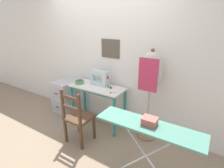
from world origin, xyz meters
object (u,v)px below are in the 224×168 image
object	(u,v)px
dress_form	(151,75)
filing_cabinet	(66,96)
fabric_bowl	(79,82)
wooden_chair	(78,118)
thread_spool_mid_table	(111,87)
ironing_board	(148,129)
storage_box	(150,121)
sewing_machine	(101,79)
scissors	(113,93)
thread_spool_near_machine	(109,87)

from	to	relation	value
dress_form	filing_cabinet	bearing A→B (deg)	-177.47
fabric_bowl	wooden_chair	world-z (taller)	wooden_chair
thread_spool_mid_table	ironing_board	xyz separation A→B (m)	(1.01, -0.81, -0.01)
wooden_chair	storage_box	xyz separation A→B (m)	(1.23, -0.15, 0.43)
ironing_board	storage_box	xyz separation A→B (m)	(0.01, 0.01, 0.09)
fabric_bowl	storage_box	bearing A→B (deg)	-22.99
sewing_machine	fabric_bowl	distance (m)	0.44
ironing_board	dress_form	bearing A→B (deg)	109.89
scissors	thread_spool_mid_table	xyz separation A→B (m)	(-0.13, 0.15, 0.02)
sewing_machine	filing_cabinet	xyz separation A→B (m)	(-0.92, -0.05, -0.56)
dress_form	storage_box	bearing A→B (deg)	-69.53
dress_form	thread_spool_near_machine	bearing A→B (deg)	-175.61
wooden_chair	dress_form	world-z (taller)	dress_form
thread_spool_near_machine	storage_box	world-z (taller)	storage_box
ironing_board	scissors	bearing A→B (deg)	142.85
sewing_machine	filing_cabinet	distance (m)	1.08
dress_form	ironing_board	bearing A→B (deg)	-70.11
sewing_machine	wooden_chair	bearing A→B (deg)	-87.68
thread_spool_mid_table	thread_spool_near_machine	bearing A→B (deg)	161.43
thread_spool_mid_table	storage_box	size ratio (longest dim) A/B	0.27
sewing_machine	wooden_chair	world-z (taller)	sewing_machine
sewing_machine	fabric_bowl	world-z (taller)	sewing_machine
scissors	filing_cabinet	size ratio (longest dim) A/B	0.18
fabric_bowl	wooden_chair	bearing A→B (deg)	-52.07
dress_form	thread_spool_mid_table	bearing A→B (deg)	-173.77
thread_spool_near_machine	dress_form	xyz separation A→B (m)	(0.74, 0.06, 0.32)
thread_spool_near_machine	wooden_chair	distance (m)	0.77
fabric_bowl	scissors	world-z (taller)	fabric_bowl
thread_spool_near_machine	filing_cabinet	distance (m)	1.20
thread_spool_near_machine	dress_form	bearing A→B (deg)	4.39
ironing_board	filing_cabinet	bearing A→B (deg)	159.67
sewing_machine	dress_form	world-z (taller)	dress_form
fabric_bowl	filing_cabinet	size ratio (longest dim) A/B	0.24
scissors	wooden_chair	size ratio (longest dim) A/B	0.13
sewing_machine	filing_cabinet	bearing A→B (deg)	-176.63
ironing_board	fabric_bowl	bearing A→B (deg)	156.54
fabric_bowl	scissors	bearing A→B (deg)	-3.93
scissors	thread_spool_mid_table	world-z (taller)	thread_spool_mid_table
sewing_machine	ironing_board	distance (m)	1.53
dress_form	storage_box	world-z (taller)	dress_form
thread_spool_near_machine	wooden_chair	xyz separation A→B (m)	(-0.16, -0.66, -0.35)
fabric_bowl	wooden_chair	xyz separation A→B (m)	(0.43, -0.55, -0.36)
thread_spool_mid_table	ironing_board	bearing A→B (deg)	-38.87
filing_cabinet	storage_box	xyz separation A→B (m)	(2.18, -0.79, 0.53)
wooden_chair	storage_box	size ratio (longest dim) A/B	5.71
ironing_board	storage_box	bearing A→B (deg)	70.00
thread_spool_mid_table	dress_form	distance (m)	0.76
wooden_chair	dress_form	distance (m)	1.34
thread_spool_near_machine	fabric_bowl	bearing A→B (deg)	-169.39
fabric_bowl	filing_cabinet	bearing A→B (deg)	170.50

